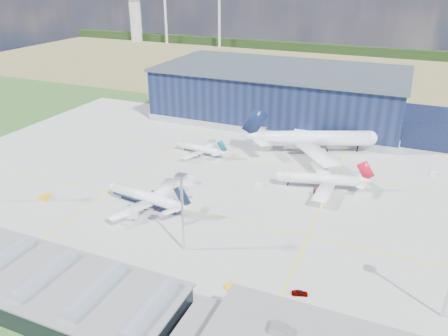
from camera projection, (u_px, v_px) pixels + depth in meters
ground at (199, 196)px, 149.34m from camera, size 600.00×600.00×0.00m
apron at (212, 184)px, 157.70m from camera, size 220.00×160.00×0.08m
farmland at (326, 71)px, 333.44m from camera, size 600.00×220.00×0.01m
treeline at (344, 50)px, 398.72m from camera, size 600.00×8.00×8.00m
horizon_dressing at (158, 9)px, 450.07m from camera, size 440.20×18.00×70.00m
hangar at (286, 96)px, 222.86m from camera, size 145.00×62.00×26.10m
glass_concourse at (59, 290)px, 99.92m from camera, size 78.00×23.00×8.60m
light_mast_center at (182, 201)px, 114.27m from camera, size 2.60×2.60×23.00m
airliner_navy at (145, 191)px, 140.70m from camera, size 37.77×37.14×11.00m
airliner_red at (320, 174)px, 152.43m from camera, size 41.65×41.10×11.26m
airliner_widebody at (316, 131)px, 181.63m from camera, size 76.21×75.55×19.03m
airliner_regional at (199, 145)px, 181.48m from camera, size 27.71×27.24×8.13m
gse_tug_a at (45, 197)px, 146.90m from camera, size 2.79×4.07×1.59m
gse_tug_b at (230, 287)px, 105.70m from camera, size 2.89×3.20×1.16m
gse_van_a at (186, 180)px, 158.00m from camera, size 6.18×3.47×2.55m
gse_cart_a at (434, 174)px, 164.27m from camera, size 2.65×3.38×1.30m
gse_cart_b at (259, 185)px, 155.63m from camera, size 3.14×2.38×1.23m
airstair at (132, 217)px, 134.02m from camera, size 1.84×4.51×2.88m
car_a at (300, 293)px, 103.56m from camera, size 4.16×2.66×1.32m
car_b at (128, 281)px, 107.49m from camera, size 4.03×1.72×1.29m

